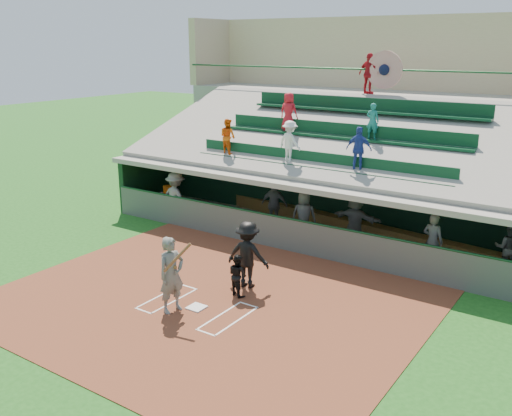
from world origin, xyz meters
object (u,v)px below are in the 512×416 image
Objects in this scene: batter_at_plate at (172,275)px; catcher at (238,275)px; home_plate at (197,307)px; white_table at (168,203)px; water_cooler at (168,190)px.

batter_at_plate reaches higher than catcher.
batter_at_plate is (-0.40, -0.46, 0.98)m from home_plate.
home_plate is 1.44m from catcher.
home_plate is 0.37× the size of catcher.
catcher is (0.82, 1.71, -0.42)m from batter_at_plate.
white_table is (-6.04, 6.46, -0.60)m from batter_at_plate.
home_plate is 1.15× the size of water_cooler.
catcher is at bearing -11.72° from white_table.
batter_at_plate is 1.94m from catcher.
water_cooler reaches higher than home_plate.
white_table is at bearing 140.27° from water_cooler.
batter_at_plate is at bearing 82.17° from catcher.
catcher is 8.35m from white_table.
batter_at_plate reaches higher than white_table.
catcher is 1.34× the size of white_table.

